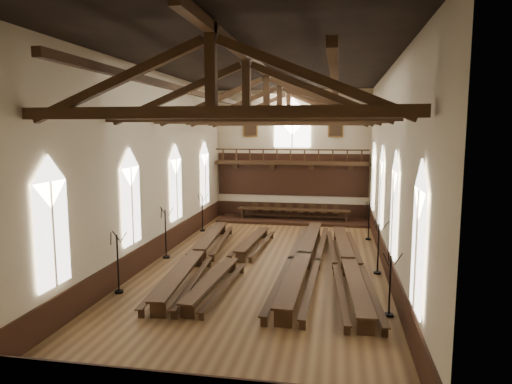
# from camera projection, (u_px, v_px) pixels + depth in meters

# --- Properties ---
(ground) EXTENTS (26.00, 26.00, 0.00)m
(ground) POSITION_uv_depth(u_px,v_px,m) (266.00, 265.00, 23.58)
(ground) COLOR brown
(ground) RESTS_ON ground
(room_walls) EXTENTS (26.00, 26.00, 26.00)m
(room_walls) POSITION_uv_depth(u_px,v_px,m) (266.00, 139.00, 22.72)
(room_walls) COLOR #BFB390
(room_walls) RESTS_ON ground
(wainscot_band) EXTENTS (12.00, 26.00, 1.20)m
(wainscot_band) POSITION_uv_depth(u_px,v_px,m) (266.00, 253.00, 23.50)
(wainscot_band) COLOR black
(wainscot_band) RESTS_ON ground
(side_windows) EXTENTS (11.85, 19.80, 4.50)m
(side_windows) POSITION_uv_depth(u_px,v_px,m) (266.00, 193.00, 23.08)
(side_windows) COLOR white
(side_windows) RESTS_ON room_walls
(end_window) EXTENTS (2.80, 0.12, 3.80)m
(end_window) POSITION_uv_depth(u_px,v_px,m) (292.00, 126.00, 35.19)
(end_window) COLOR white
(end_window) RESTS_ON room_walls
(minstrels_gallery) EXTENTS (11.80, 1.24, 3.70)m
(minstrels_gallery) POSITION_uv_depth(u_px,v_px,m) (292.00, 169.00, 35.41)
(minstrels_gallery) COLOR #382211
(minstrels_gallery) RESTS_ON room_walls
(portraits) EXTENTS (7.75, 0.09, 1.45)m
(portraits) POSITION_uv_depth(u_px,v_px,m) (292.00, 128.00, 35.21)
(portraits) COLOR brown
(portraits) RESTS_ON room_walls
(roof_trusses) EXTENTS (11.70, 25.70, 2.80)m
(roof_trusses) POSITION_uv_depth(u_px,v_px,m) (267.00, 103.00, 22.48)
(roof_trusses) COLOR #382211
(roof_trusses) RESTS_ON room_walls
(refectory_row_a) EXTENTS (2.14, 14.58, 0.76)m
(refectory_row_a) POSITION_uv_depth(u_px,v_px,m) (198.00, 254.00, 23.61)
(refectory_row_a) COLOR #382211
(refectory_row_a) RESTS_ON ground
(refectory_row_b) EXTENTS (1.68, 13.67, 0.67)m
(refectory_row_b) POSITION_uv_depth(u_px,v_px,m) (236.00, 258.00, 23.03)
(refectory_row_b) COLOR #382211
(refectory_row_b) RESTS_ON ground
(refectory_row_c) EXTENTS (1.88, 15.12, 0.82)m
(refectory_row_c) POSITION_uv_depth(u_px,v_px,m) (304.00, 256.00, 22.94)
(refectory_row_c) COLOR #382211
(refectory_row_c) RESTS_ON ground
(refectory_row_d) EXTENTS (1.99, 14.53, 0.76)m
(refectory_row_d) POSITION_uv_depth(u_px,v_px,m) (348.00, 262.00, 22.15)
(refectory_row_d) COLOR #382211
(refectory_row_d) RESTS_ON ground
(dais) EXTENTS (11.40, 2.92, 0.19)m
(dais) POSITION_uv_depth(u_px,v_px,m) (293.00, 220.00, 34.63)
(dais) COLOR black
(dais) RESTS_ON ground
(high_table) EXTENTS (8.49, 1.08, 0.79)m
(high_table) POSITION_uv_depth(u_px,v_px,m) (294.00, 210.00, 34.53)
(high_table) COLOR #382211
(high_table) RESTS_ON dais
(high_chairs) EXTENTS (6.76, 0.47, 1.05)m
(high_chairs) POSITION_uv_depth(u_px,v_px,m) (295.00, 210.00, 35.35)
(high_chairs) COLOR #382211
(high_chairs) RESTS_ON dais
(candelabrum_left_near) EXTENTS (0.73, 0.83, 2.69)m
(candelabrum_left_near) POSITION_uv_depth(u_px,v_px,m) (118.00, 274.00, 19.38)
(candelabrum_left_near) COLOR black
(candelabrum_left_near) RESTS_ON ground
(candelabrum_left_mid) EXTENTS (0.82, 0.84, 2.81)m
(candelabrum_left_mid) POSITION_uv_depth(u_px,v_px,m) (166.00, 243.00, 24.71)
(candelabrum_left_mid) COLOR black
(candelabrum_left_mid) RESTS_ON ground
(candelabrum_left_far) EXTENTS (0.74, 0.80, 2.62)m
(candelabrum_left_far) POSITION_uv_depth(u_px,v_px,m) (202.00, 220.00, 31.34)
(candelabrum_left_far) COLOR black
(candelabrum_left_far) RESTS_ON ground
(candelabrum_right_near) EXTENTS (0.73, 0.72, 2.46)m
(candelabrum_right_near) POSITION_uv_depth(u_px,v_px,m) (389.00, 297.00, 16.96)
(candelabrum_right_near) COLOR black
(candelabrum_right_near) RESTS_ON ground
(candelabrum_right_mid) EXTENTS (0.74, 0.80, 2.63)m
(candelabrum_right_mid) POSITION_uv_depth(u_px,v_px,m) (378.00, 258.00, 21.99)
(candelabrum_right_mid) COLOR black
(candelabrum_right_mid) RESTS_ON ground
(candelabrum_right_far) EXTENTS (0.71, 0.74, 2.45)m
(candelabrum_right_far) POSITION_uv_depth(u_px,v_px,m) (369.00, 228.00, 28.87)
(candelabrum_right_far) COLOR black
(candelabrum_right_far) RESTS_ON ground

